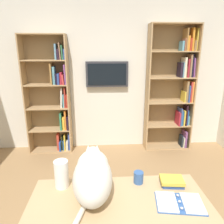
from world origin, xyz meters
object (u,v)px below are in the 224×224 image
(desk, at_px, (119,218))
(coffee_mug, at_px, (138,177))
(desk_book_stack, at_px, (172,182))
(wall_mounted_tv, at_px, (107,74))
(open_binder, at_px, (180,203))
(cat, at_px, (93,174))
(bookshelf_right, at_px, (52,98))
(bookshelf_left, at_px, (176,89))
(paper_towel_roll, at_px, (62,174))

(desk, distance_m, coffee_mug, 0.34)
(desk_book_stack, bearing_deg, coffee_mug, -10.32)
(wall_mounted_tv, height_order, open_binder, wall_mounted_tv)
(open_binder, bearing_deg, cat, -14.05)
(bookshelf_right, bearing_deg, bookshelf_left, 180.00)
(coffee_mug, height_order, desk_book_stack, coffee_mug)
(bookshelf_right, height_order, wall_mounted_tv, bookshelf_right)
(cat, bearing_deg, coffee_mug, -163.01)
(coffee_mug, bearing_deg, open_binder, 132.74)
(bookshelf_left, bearing_deg, open_binder, 71.38)
(bookshelf_left, height_order, paper_towel_roll, bookshelf_left)
(cat, bearing_deg, wall_mounted_tv, -94.96)
(wall_mounted_tv, distance_m, coffee_mug, 2.40)
(wall_mounted_tv, xyz_separation_m, coffee_mug, (-0.16, 2.32, -0.59))
(open_binder, bearing_deg, desk, -4.14)
(bookshelf_right, distance_m, coffee_mug, 2.51)
(open_binder, bearing_deg, bookshelf_left, -108.62)
(bookshelf_right, xyz_separation_m, cat, (-0.76, 2.35, -0.08))
(cat, bearing_deg, open_binder, 165.95)
(bookshelf_right, xyz_separation_m, paper_towel_roll, (-0.52, 2.24, -0.13))
(cat, height_order, desk_book_stack, cat)
(coffee_mug, bearing_deg, cat, 16.99)
(bookshelf_left, distance_m, cat, 2.77)
(wall_mounted_tv, xyz_separation_m, open_binder, (-0.40, 2.58, -0.63))
(coffee_mug, bearing_deg, paper_towel_roll, 1.00)
(desk_book_stack, bearing_deg, wall_mounted_tv, -79.90)
(open_binder, bearing_deg, coffee_mug, -47.26)
(coffee_mug, relative_size, desk_book_stack, 0.49)
(bookshelf_right, xyz_separation_m, wall_mounted_tv, (-0.97, -0.08, 0.40))
(bookshelf_left, height_order, desk_book_stack, bookshelf_left)
(desk, xyz_separation_m, coffee_mug, (-0.18, -0.24, 0.18))
(open_binder, xyz_separation_m, desk_book_stack, (-0.02, -0.22, 0.02))
(bookshelf_left, distance_m, bookshelf_right, 2.22)
(open_binder, distance_m, desk_book_stack, 0.22)
(bookshelf_right, distance_m, paper_towel_roll, 2.31)
(bookshelf_right, distance_m, desk_book_stack, 2.68)
(wall_mounted_tv, relative_size, coffee_mug, 7.86)
(wall_mounted_tv, xyz_separation_m, paper_towel_roll, (0.46, 2.33, -0.53))
(coffee_mug, bearing_deg, desk, 52.76)
(cat, distance_m, coffee_mug, 0.40)
(cat, bearing_deg, desk_book_stack, -174.19)
(desk_book_stack, bearing_deg, desk, 22.91)
(coffee_mug, bearing_deg, wall_mounted_tv, -86.12)
(paper_towel_roll, relative_size, desk_book_stack, 1.14)
(bookshelf_right, relative_size, coffee_mug, 21.61)
(bookshelf_right, xyz_separation_m, desk, (-0.95, 2.47, -0.37))
(wall_mounted_tv, height_order, desk, wall_mounted_tv)
(desk, relative_size, open_binder, 3.62)
(open_binder, xyz_separation_m, paper_towel_roll, (0.86, -0.26, 0.10))
(paper_towel_roll, bearing_deg, coffee_mug, -179.00)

